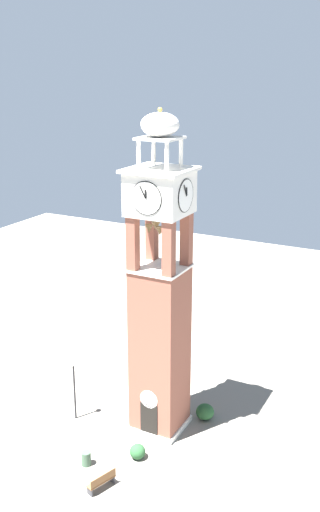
{
  "coord_description": "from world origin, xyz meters",
  "views": [
    {
      "loc": [
        14.01,
        -26.69,
        20.4
      ],
      "look_at": [
        0.0,
        0.0,
        10.7
      ],
      "focal_mm": 40.98,
      "sensor_mm": 36.0,
      "label": 1
    }
  ],
  "objects_px": {
    "clock_tower": "(160,306)",
    "trash_bin": "(86,458)",
    "lamp_post": "(74,379)",
    "park_bench": "(102,481)"
  },
  "relations": [
    {
      "from": "clock_tower",
      "to": "trash_bin",
      "type": "height_order",
      "value": "clock_tower"
    },
    {
      "from": "lamp_post",
      "to": "trash_bin",
      "type": "bearing_deg",
      "value": -47.41
    },
    {
      "from": "park_bench",
      "to": "trash_bin",
      "type": "height_order",
      "value": "park_bench"
    },
    {
      "from": "clock_tower",
      "to": "lamp_post",
      "type": "distance_m",
      "value": 7.25
    },
    {
      "from": "clock_tower",
      "to": "trash_bin",
      "type": "bearing_deg",
      "value": -110.18
    },
    {
      "from": "clock_tower",
      "to": "trash_bin",
      "type": "distance_m",
      "value": 9.09
    },
    {
      "from": "clock_tower",
      "to": "lamp_post",
      "type": "xyz_separation_m",
      "value": [
        -4.95,
        -1.65,
        -5.03
      ]
    },
    {
      "from": "lamp_post",
      "to": "trash_bin",
      "type": "xyz_separation_m",
      "value": [
        3.11,
        -3.38,
        -2.31
      ]
    },
    {
      "from": "park_bench",
      "to": "trash_bin",
      "type": "distance_m",
      "value": 2.18
    },
    {
      "from": "lamp_post",
      "to": "clock_tower",
      "type": "bearing_deg",
      "value": 18.44
    }
  ]
}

